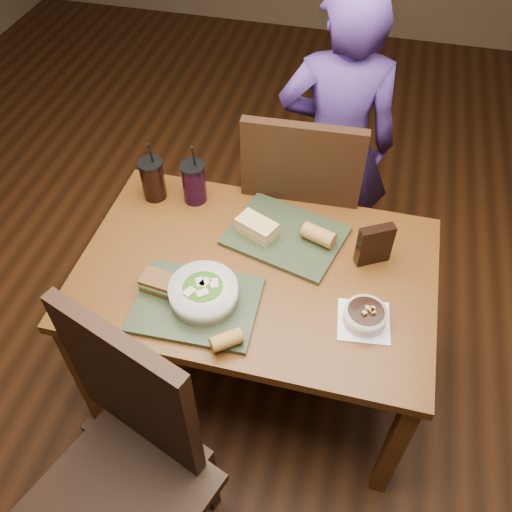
# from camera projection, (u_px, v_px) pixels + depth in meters

# --- Properties ---
(ground) EXTENTS (6.00, 6.00, 0.00)m
(ground) POSITION_uv_depth(u_px,v_px,m) (256.00, 372.00, 2.54)
(ground) COLOR #381C0B
(ground) RESTS_ON ground
(dining_table) EXTENTS (1.30, 0.85, 0.75)m
(dining_table) POSITION_uv_depth(u_px,v_px,m) (256.00, 284.00, 2.05)
(dining_table) COLOR #5A3212
(dining_table) RESTS_ON ground
(chair_near) EXTENTS (0.62, 0.63, 1.11)m
(chair_near) POSITION_uv_depth(u_px,v_px,m) (127.00, 454.00, 1.66)
(chair_near) COLOR black
(chair_near) RESTS_ON ground
(chair_far) EXTENTS (0.50, 0.50, 1.11)m
(chair_far) POSITION_uv_depth(u_px,v_px,m) (302.00, 204.00, 2.41)
(chair_far) COLOR black
(chair_far) RESTS_ON ground
(diner) EXTENTS (0.59, 0.43, 1.49)m
(diner) POSITION_uv_depth(u_px,v_px,m) (336.00, 147.00, 2.47)
(diner) COLOR #442A75
(diner) RESTS_ON ground
(tray_near) EXTENTS (0.43, 0.33, 0.02)m
(tray_near) POSITION_uv_depth(u_px,v_px,m) (196.00, 304.00, 1.86)
(tray_near) COLOR #26311C
(tray_near) RESTS_ON dining_table
(tray_far) EXTENTS (0.49, 0.42, 0.02)m
(tray_far) POSITION_uv_depth(u_px,v_px,m) (286.00, 236.00, 2.08)
(tray_far) COLOR #26311C
(tray_far) RESTS_ON dining_table
(salad_bowl) EXTENTS (0.24, 0.24, 0.08)m
(salad_bowl) POSITION_uv_depth(u_px,v_px,m) (203.00, 292.00, 1.84)
(salad_bowl) COLOR silver
(salad_bowl) RESTS_ON tray_near
(soup_bowl) EXTENTS (0.19, 0.19, 0.07)m
(soup_bowl) POSITION_uv_depth(u_px,v_px,m) (365.00, 316.00, 1.80)
(soup_bowl) COLOR white
(soup_bowl) RESTS_ON dining_table
(sandwich_near) EXTENTS (0.12, 0.09, 0.05)m
(sandwich_near) POSITION_uv_depth(u_px,v_px,m) (158.00, 283.00, 1.88)
(sandwich_near) COLOR #593819
(sandwich_near) RESTS_ON tray_near
(sandwich_far) EXTENTS (0.17, 0.14, 0.06)m
(sandwich_far) POSITION_uv_depth(u_px,v_px,m) (257.00, 227.00, 2.05)
(sandwich_far) COLOR tan
(sandwich_far) RESTS_ON tray_far
(baguette_near) EXTENTS (0.11, 0.10, 0.05)m
(baguette_near) POSITION_uv_depth(u_px,v_px,m) (226.00, 340.00, 1.72)
(baguette_near) COLOR #AD7533
(baguette_near) RESTS_ON tray_near
(baguette_far) EXTENTS (0.14, 0.10, 0.06)m
(baguette_far) POSITION_uv_depth(u_px,v_px,m) (319.00, 235.00, 2.03)
(baguette_far) COLOR #AD7533
(baguette_far) RESTS_ON tray_far
(cup_cola) EXTENTS (0.10, 0.10, 0.27)m
(cup_cola) POSITION_uv_depth(u_px,v_px,m) (153.00, 179.00, 2.18)
(cup_cola) COLOR black
(cup_cola) RESTS_ON dining_table
(cup_berry) EXTENTS (0.10, 0.10, 0.27)m
(cup_berry) POSITION_uv_depth(u_px,v_px,m) (194.00, 182.00, 2.17)
(cup_berry) COLOR black
(cup_berry) RESTS_ON dining_table
(chip_bag) EXTENTS (0.13, 0.10, 0.17)m
(chip_bag) POSITION_uv_depth(u_px,v_px,m) (374.00, 245.00, 1.95)
(chip_bag) COLOR black
(chip_bag) RESTS_ON dining_table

